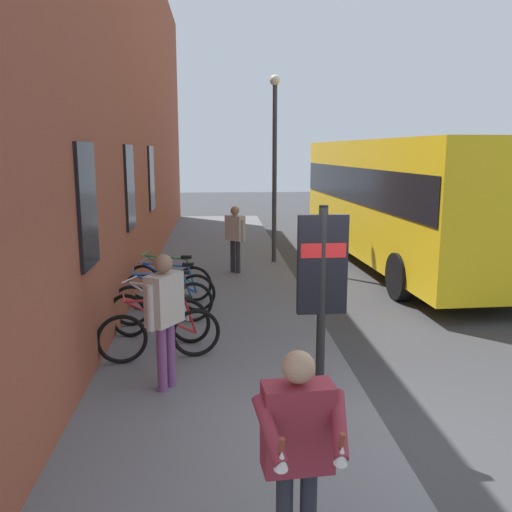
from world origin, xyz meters
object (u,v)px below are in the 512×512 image
Objects in this scene: bicycle_beside_lamp at (163,302)px; pedestrian_by_facade at (235,232)px; bicycle_far_end at (169,282)px; transit_info_sign at (322,278)px; bicycle_end_of_row at (160,334)px; pedestrian_near_bus at (165,308)px; city_bus at (398,195)px; bicycle_under_window at (158,316)px; tourist_with_hotdogs at (298,442)px; street_lamp at (275,153)px; bicycle_by_door at (169,291)px.

bicycle_beside_lamp is 4.28m from pedestrian_by_facade.
transit_info_sign is at bearing -156.99° from bicycle_far_end.
bicycle_end_of_row is 2.93m from transit_info_sign.
pedestrian_near_bus is (0.82, 1.80, -0.54)m from transit_info_sign.
bicycle_end_of_row is at bearing 140.11° from city_bus.
city_bus reaches higher than pedestrian_by_facade.
bicycle_under_window is 0.70× the size of transit_info_sign.
pedestrian_near_bus is at bearing 144.71° from city_bus.
bicycle_beside_lamp is 1.51m from bicycle_far_end.
bicycle_beside_lamp is at bearing 14.22° from tourist_with_hotdogs.
pedestrian_by_facade is at bearing 139.52° from street_lamp.
tourist_with_hotdogs reaches higher than bicycle_by_door.
pedestrian_by_facade is 6.75m from pedestrian_near_bus.
transit_info_sign reaches higher than bicycle_beside_lamp.
pedestrian_by_facade is (3.22, -1.34, 0.61)m from bicycle_by_door.
transit_info_sign is 0.49× the size of street_lamp.
bicycle_end_of_row and bicycle_under_window have the same top height.
transit_info_sign is (-3.48, -2.10, 1.21)m from bicycle_beside_lamp.
bicycle_far_end is at bearing 4.36° from pedestrian_near_bus.
bicycle_beside_lamp is at bearing 160.85° from pedestrian_by_facade.
bicycle_beside_lamp is at bearing -179.19° from bicycle_far_end.
street_lamp is at bearing -22.01° from bicycle_under_window.
tourist_with_hotdogs is at bearing -165.78° from bicycle_beside_lamp.
pedestrian_by_facade reaches higher than bicycle_end_of_row.
city_bus reaches higher than pedestrian_near_bus.
bicycle_far_end is 4.24m from pedestrian_near_bus.
bicycle_under_window is 0.84m from bicycle_beside_lamp.
city_bus is 3.49m from street_lamp.
bicycle_beside_lamp is 7.82m from city_bus.
bicycle_under_window is at bearing 7.59° from bicycle_end_of_row.
bicycle_end_of_row is at bearing 167.44° from pedestrian_by_facade.
bicycle_under_window is 0.96× the size of bicycle_beside_lamp.
pedestrian_near_bus reaches higher than bicycle_under_window.
city_bus is at bearing -23.26° from transit_info_sign.
street_lamp is (0.20, 3.30, 1.11)m from city_bus.
city_bus is 6.46× the size of pedestrian_by_facade.
street_lamp reaches higher than city_bus.
bicycle_beside_lamp is 1.00× the size of bicycle_by_door.
bicycle_end_of_row is at bearing -177.44° from bicycle_far_end.
bicycle_under_window is 0.96× the size of bicycle_far_end.
pedestrian_by_facade is 0.95× the size of pedestrian_near_bus.
city_bus is (8.56, -3.68, 0.20)m from transit_info_sign.
city_bus is at bearing -76.14° from pedestrian_by_facade.
street_lamp reaches higher than bicycle_beside_lamp.
bicycle_by_door is 3.54m from pedestrian_by_facade.
bicycle_far_end is at bearing 146.39° from street_lamp.
bicycle_end_of_row is 1.01× the size of pedestrian_near_bus.
bicycle_under_window is 7.06m from street_lamp.
transit_info_sign reaches higher than pedestrian_by_facade.
pedestrian_by_facade reaches higher than bicycle_under_window.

